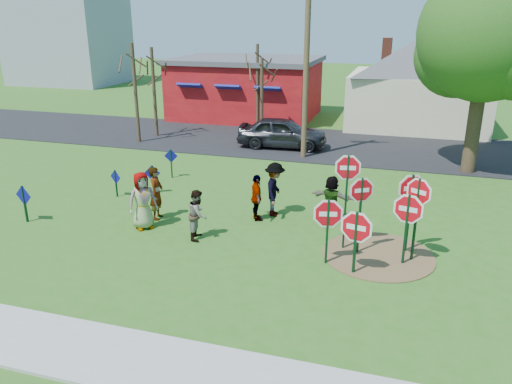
% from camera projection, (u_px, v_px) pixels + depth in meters
% --- Properties ---
extents(ground, '(120.00, 120.00, 0.00)m').
position_uv_depth(ground, '(241.00, 225.00, 16.47)').
color(ground, '#2C5F1B').
rests_on(ground, ground).
extents(sidewalk, '(22.00, 1.80, 0.08)m').
position_uv_depth(sidewalk, '(127.00, 359.00, 9.96)').
color(sidewalk, '#9E9E99').
rests_on(sidewalk, ground).
extents(road, '(120.00, 7.50, 0.04)m').
position_uv_depth(road, '(308.00, 143.00, 26.85)').
color(road, black).
rests_on(road, ground).
extents(dirt_patch, '(3.20, 3.20, 0.03)m').
position_uv_depth(dirt_patch, '(378.00, 255.00, 14.35)').
color(dirt_patch, brown).
rests_on(dirt_patch, ground).
extents(red_building, '(9.40, 7.69, 3.90)m').
position_uv_depth(red_building, '(247.00, 87.00, 33.54)').
color(red_building, maroon).
rests_on(red_building, ground).
extents(cream_house, '(9.40, 9.40, 6.50)m').
position_uv_depth(cream_house, '(419.00, 78.00, 30.26)').
color(cream_house, beige).
rests_on(cream_house, ground).
extents(distant_building, '(10.00, 8.00, 8.00)m').
position_uv_depth(distant_building, '(69.00, 42.00, 49.78)').
color(distant_building, '#8C939E').
rests_on(distant_building, ground).
extents(stop_sign_a, '(1.08, 0.27, 2.03)m').
position_uv_depth(stop_sign_a, '(328.00, 218.00, 13.49)').
color(stop_sign_a, '#0D321A').
rests_on(stop_sign_a, ground).
extents(stop_sign_b, '(0.98, 0.21, 3.00)m').
position_uv_depth(stop_sign_b, '(347.00, 178.00, 14.06)').
color(stop_sign_b, '#0D321A').
rests_on(stop_sign_b, ground).
extents(stop_sign_c, '(0.88, 0.55, 2.56)m').
position_uv_depth(stop_sign_c, '(418.00, 201.00, 13.49)').
color(stop_sign_c, '#0D321A').
rests_on(stop_sign_c, ground).
extents(stop_sign_d, '(0.99, 0.48, 2.51)m').
position_uv_depth(stop_sign_d, '(411.00, 194.00, 14.01)').
color(stop_sign_d, '#0D321A').
rests_on(stop_sign_d, ground).
extents(stop_sign_e, '(1.15, 0.25, 1.92)m').
position_uv_depth(stop_sign_e, '(356.00, 231.00, 12.98)').
color(stop_sign_e, '#0D321A').
rests_on(stop_sign_e, ground).
extents(stop_sign_f, '(1.08, 0.30, 2.19)m').
position_uv_depth(stop_sign_f, '(408.00, 213.00, 13.38)').
color(stop_sign_f, '#0D321A').
rests_on(stop_sign_f, ground).
extents(stop_sign_g, '(0.85, 0.50, 2.42)m').
position_uv_depth(stop_sign_g, '(361.00, 198.00, 13.96)').
color(stop_sign_g, '#0D321A').
rests_on(stop_sign_g, ground).
extents(blue_diamond_a, '(0.69, 0.15, 1.28)m').
position_uv_depth(blue_diamond_a, '(24.00, 200.00, 16.45)').
color(blue_diamond_a, '#0D321A').
rests_on(blue_diamond_a, ground).
extents(blue_diamond_b, '(0.53, 0.20, 1.06)m').
position_uv_depth(blue_diamond_b, '(116.00, 180.00, 18.82)').
color(blue_diamond_b, '#0D321A').
rests_on(blue_diamond_b, ground).
extents(blue_diamond_c, '(0.62, 0.16, 1.15)m').
position_uv_depth(blue_diamond_c, '(153.00, 176.00, 19.12)').
color(blue_diamond_c, '#0D321A').
rests_on(blue_diamond_c, ground).
extents(blue_diamond_d, '(0.58, 0.11, 1.25)m').
position_uv_depth(blue_diamond_d, '(171.00, 160.00, 20.99)').
color(blue_diamond_d, '#0D321A').
rests_on(blue_diamond_d, ground).
extents(person_a, '(1.07, 1.08, 1.89)m').
position_uv_depth(person_a, '(142.00, 201.00, 15.91)').
color(person_a, '#3F418E').
rests_on(person_a, ground).
extents(person_b, '(0.53, 0.72, 1.82)m').
position_uv_depth(person_b, '(156.00, 193.00, 16.69)').
color(person_b, '#1E694F').
rests_on(person_b, ground).
extents(person_c, '(0.71, 0.85, 1.57)m').
position_uv_depth(person_c, '(198.00, 214.00, 15.24)').
color(person_c, '#975738').
rests_on(person_c, ground).
extents(person_d, '(0.82, 1.28, 1.87)m').
position_uv_depth(person_d, '(275.00, 189.00, 16.96)').
color(person_d, '#2F2E33').
rests_on(person_d, ground).
extents(person_e, '(0.77, 1.01, 1.59)m').
position_uv_depth(person_e, '(257.00, 198.00, 16.60)').
color(person_e, '#40274F').
rests_on(person_e, ground).
extents(person_f, '(1.54, 0.75, 1.59)m').
position_uv_depth(person_f, '(331.00, 199.00, 16.48)').
color(person_f, '#225835').
rests_on(person_f, ground).
extents(suv, '(4.68, 2.11, 1.56)m').
position_uv_depth(suv, '(282.00, 132.00, 25.74)').
color(suv, '#303136').
rests_on(suv, road).
extents(utility_pole, '(2.05, 0.47, 8.45)m').
position_uv_depth(utility_pole, '(306.00, 64.00, 22.78)').
color(utility_pole, '#4C3823').
rests_on(utility_pole, ground).
extents(leafy_tree, '(6.07, 5.54, 8.63)m').
position_uv_depth(leafy_tree, '(490.00, 41.00, 20.11)').
color(leafy_tree, '#382819').
rests_on(leafy_tree, ground).
extents(bare_tree_west, '(1.80, 1.80, 4.91)m').
position_uv_depth(bare_tree_west, '(153.00, 80.00, 27.47)').
color(bare_tree_west, '#382819').
rests_on(bare_tree_west, ground).
extents(bare_tree_east, '(1.80, 1.80, 4.97)m').
position_uv_depth(bare_tree_east, '(257.00, 75.00, 29.47)').
color(bare_tree_east, '#382819').
rests_on(bare_tree_east, ground).
extents(bare_tree_mid, '(1.80, 1.80, 5.21)m').
position_uv_depth(bare_tree_mid, '(135.00, 79.00, 26.04)').
color(bare_tree_mid, '#382819').
rests_on(bare_tree_mid, ground).
extents(bare_tree_extra, '(1.80, 1.80, 4.35)m').
position_uv_depth(bare_tree_extra, '(262.00, 86.00, 27.59)').
color(bare_tree_extra, '#382819').
rests_on(bare_tree_extra, ground).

